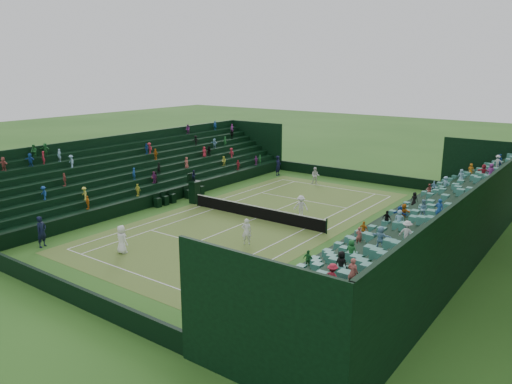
# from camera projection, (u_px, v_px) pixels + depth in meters

# --- Properties ---
(ground) EXTENTS (160.00, 160.00, 0.00)m
(ground) POSITION_uv_depth(u_px,v_px,m) (256.00, 219.00, 36.33)
(ground) COLOR #2A5B1C
(ground) RESTS_ON ground
(court_surface) EXTENTS (12.97, 26.77, 0.01)m
(court_surface) POSITION_uv_depth(u_px,v_px,m) (256.00, 219.00, 36.33)
(court_surface) COLOR #447F2A
(court_surface) RESTS_ON ground
(perimeter_wall_north) EXTENTS (17.17, 0.20, 1.00)m
(perimeter_wall_north) POSITION_uv_depth(u_px,v_px,m) (352.00, 175.00, 48.62)
(perimeter_wall_north) COLOR black
(perimeter_wall_north) RESTS_ON ground
(perimeter_wall_south) EXTENTS (17.17, 0.20, 1.00)m
(perimeter_wall_south) POSITION_uv_depth(u_px,v_px,m) (59.00, 288.00, 23.80)
(perimeter_wall_south) COLOR black
(perimeter_wall_south) RESTS_ON ground
(perimeter_wall_east) EXTENTS (0.20, 31.77, 1.00)m
(perimeter_wall_east) POSITION_uv_depth(u_px,v_px,m) (365.00, 235.00, 31.34)
(perimeter_wall_east) COLOR black
(perimeter_wall_east) RESTS_ON ground
(perimeter_wall_west) EXTENTS (0.20, 31.77, 1.00)m
(perimeter_wall_west) POSITION_uv_depth(u_px,v_px,m) (173.00, 195.00, 41.08)
(perimeter_wall_west) COLOR black
(perimeter_wall_west) RESTS_ON ground
(north_grandstand) EXTENTS (6.60, 32.00, 4.90)m
(north_grandstand) POSITION_uv_depth(u_px,v_px,m) (433.00, 231.00, 28.68)
(north_grandstand) COLOR black
(north_grandstand) RESTS_ON ground
(south_grandstand) EXTENTS (6.60, 32.00, 4.90)m
(south_grandstand) POSITION_uv_depth(u_px,v_px,m) (139.00, 176.00, 43.23)
(south_grandstand) COLOR black
(south_grandstand) RESTS_ON ground
(tennis_net) EXTENTS (11.67, 0.10, 1.06)m
(tennis_net) POSITION_uv_depth(u_px,v_px,m) (256.00, 212.00, 36.20)
(tennis_net) COLOR black
(tennis_net) RESTS_ON ground
(umpire_chair) EXTENTS (0.86, 0.86, 2.72)m
(umpire_chair) POSITION_uv_depth(u_px,v_px,m) (194.00, 189.00, 40.19)
(umpire_chair) COLOR black
(umpire_chair) RESTS_ON ground
(courtside_chairs) EXTENTS (0.49, 5.46, 1.06)m
(courtside_chairs) POSITION_uv_depth(u_px,v_px,m) (180.00, 196.00, 41.15)
(courtside_chairs) COLOR black
(courtside_chairs) RESTS_ON ground
(player_near_west) EXTENTS (0.87, 0.60, 1.72)m
(player_near_west) POSITION_uv_depth(u_px,v_px,m) (122.00, 239.00, 29.41)
(player_near_west) COLOR white
(player_near_west) RESTS_ON ground
(player_near_east) EXTENTS (0.73, 0.69, 1.68)m
(player_near_east) POSITION_uv_depth(u_px,v_px,m) (247.00, 232.00, 30.86)
(player_near_east) COLOR white
(player_near_east) RESTS_ON ground
(player_far_west) EXTENTS (0.94, 0.84, 1.59)m
(player_far_west) POSITION_uv_depth(u_px,v_px,m) (315.00, 176.00, 46.87)
(player_far_west) COLOR silver
(player_far_west) RESTS_ON ground
(player_far_east) EXTENTS (1.21, 0.93, 1.64)m
(player_far_east) POSITION_uv_depth(u_px,v_px,m) (301.00, 206.00, 36.46)
(player_far_east) COLOR white
(player_far_east) RESTS_ON ground
(line_judge_north) EXTENTS (0.59, 0.80, 2.03)m
(line_judge_north) POSITION_uv_depth(u_px,v_px,m) (278.00, 166.00, 50.46)
(line_judge_north) COLOR black
(line_judge_north) RESTS_ON ground
(line_judge_south) EXTENTS (0.64, 0.81, 1.94)m
(line_judge_south) POSITION_uv_depth(u_px,v_px,m) (42.00, 232.00, 30.43)
(line_judge_south) COLOR black
(line_judge_south) RESTS_ON ground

